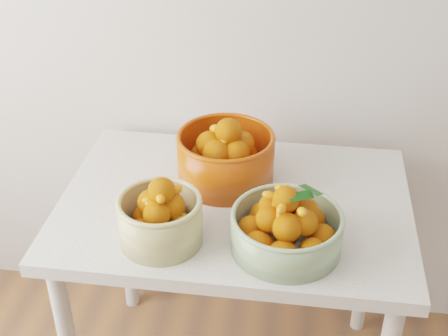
{
  "coord_description": "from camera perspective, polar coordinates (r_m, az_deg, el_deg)",
  "views": [
    {
      "loc": [
        -0.15,
        0.16,
        1.79
      ],
      "look_at": [
        -0.34,
        1.5,
        0.92
      ],
      "focal_mm": 50.0,
      "sensor_mm": 36.0,
      "label": 1
    }
  ],
  "objects": [
    {
      "name": "bowl_orange",
      "position": [
        1.83,
        0.15,
        1.04
      ],
      "size": [
        0.32,
        0.32,
        0.21
      ],
      "rotation": [
        0.0,
        0.0,
        -0.1
      ],
      "color": "#BF370A",
      "rests_on": "table"
    },
    {
      "name": "table",
      "position": [
        1.85,
        0.97,
        -5.39
      ],
      "size": [
        1.0,
        0.7,
        0.75
      ],
      "color": "silver",
      "rests_on": "ground"
    },
    {
      "name": "bowl_cream",
      "position": [
        1.61,
        -5.82,
        -4.56
      ],
      "size": [
        0.29,
        0.29,
        0.19
      ],
      "rotation": [
        0.0,
        0.0,
        -0.37
      ],
      "color": "tan",
      "rests_on": "table"
    },
    {
      "name": "bowl_green",
      "position": [
        1.59,
        5.68,
        -5.45
      ],
      "size": [
        0.36,
        0.36,
        0.18
      ],
      "rotation": [
        0.0,
        0.0,
        0.28
      ],
      "color": "#8CAA7E",
      "rests_on": "table"
    }
  ]
}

